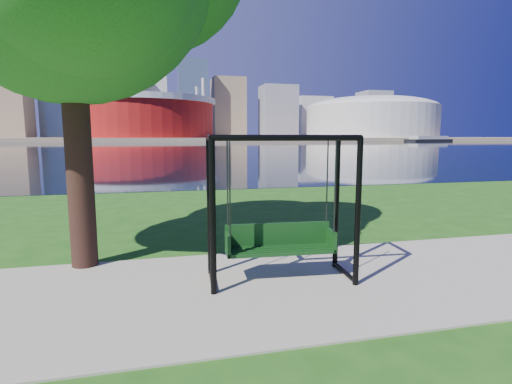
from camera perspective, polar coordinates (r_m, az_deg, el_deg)
name	(u,v)px	position (r m, az deg, el deg)	size (l,w,h in m)	color
ground	(244,278)	(7.29, -1.72, -12.23)	(900.00, 900.00, 0.00)	#1E5114
path	(250,288)	(6.83, -0.83, -13.52)	(120.00, 4.00, 0.03)	#9E937F
river	(165,146)	(108.74, -12.91, 6.38)	(900.00, 180.00, 0.02)	black
far_bank	(161,139)	(312.71, -13.43, 7.40)	(900.00, 228.00, 2.00)	#937F60
stadium	(143,116)	(242.14, -15.86, 10.37)	(83.00, 83.00, 32.00)	maroon
arena	(371,116)	(277.86, 16.12, 10.34)	(84.00, 84.00, 26.56)	beige
skyline	(154,93)	(327.81, -14.41, 13.49)	(392.00, 66.00, 96.50)	gray
swing	(280,211)	(6.91, 3.49, -2.78)	(2.55, 1.25, 2.54)	black
barge	(429,139)	(239.69, 23.44, 6.97)	(30.61, 14.78, 2.96)	black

